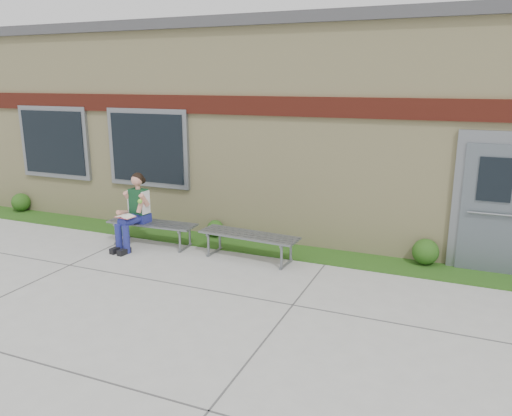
% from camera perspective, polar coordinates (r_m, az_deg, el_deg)
% --- Properties ---
extents(ground, '(80.00, 80.00, 0.00)m').
position_cam_1_polar(ground, '(7.07, -4.97, -11.26)').
color(ground, '#9E9E99').
rests_on(ground, ground).
extents(grass_strip, '(16.00, 0.80, 0.02)m').
position_cam_1_polar(grass_strip, '(9.27, 2.51, -4.79)').
color(grass_strip, '#274813').
rests_on(grass_strip, ground).
extents(school_building, '(16.20, 6.22, 4.20)m').
position_cam_1_polar(school_building, '(12.03, 8.31, 9.72)').
color(school_building, beige).
rests_on(school_building, ground).
extents(bench_left, '(1.75, 0.55, 0.45)m').
position_cam_1_polar(bench_left, '(9.65, -11.78, -2.20)').
color(bench_left, slate).
rests_on(bench_left, ground).
extents(bench_right, '(1.81, 0.62, 0.46)m').
position_cam_1_polar(bench_right, '(8.71, -0.82, -3.65)').
color(bench_right, slate).
rests_on(bench_right, ground).
extents(girl, '(0.51, 0.88, 1.40)m').
position_cam_1_polar(girl, '(9.52, -13.78, -0.22)').
color(girl, navy).
rests_on(girl, ground).
extents(shrub_west, '(0.43, 0.43, 0.43)m').
position_cam_1_polar(shrub_west, '(13.13, -25.28, 0.60)').
color(shrub_west, '#274813').
rests_on(shrub_west, grass_strip).
extents(shrub_mid, '(0.33, 0.33, 0.33)m').
position_cam_1_polar(shrub_mid, '(9.98, -4.68, -2.34)').
color(shrub_mid, '#274813').
rests_on(shrub_mid, grass_strip).
extents(shrub_east, '(0.44, 0.44, 0.44)m').
position_cam_1_polar(shrub_east, '(8.94, 18.80, -4.75)').
color(shrub_east, '#274813').
rests_on(shrub_east, grass_strip).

